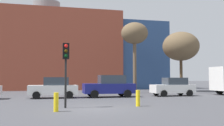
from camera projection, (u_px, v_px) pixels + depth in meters
The scene contains 10 objects.
ground_plane at pixel (92, 109), 14.14m from camera, with size 200.00×200.00×0.00m, color #47474C.
building_backdrop at pixel (46, 53), 39.32m from camera, with size 35.34×11.18×13.00m.
parked_car_2 at pixel (54, 88), 21.62m from camera, with size 3.95×1.94×1.71m.
parked_car_3 at pixel (109, 86), 22.72m from camera, with size 4.36×2.14×1.89m.
parked_car_4 at pixel (173, 87), 24.10m from camera, with size 3.86×1.90×1.67m.
traffic_light_island at pixel (66, 60), 14.70m from camera, with size 0.37×0.36×3.61m.
bare_tree_0 at pixel (181, 46), 31.66m from camera, with size 4.35×4.35×7.17m.
bare_tree_1 at pixel (135, 34), 28.79m from camera, with size 2.93×2.93×7.71m.
bollard_yellow_0 at pixel (56, 102), 13.04m from camera, with size 0.24×0.24×0.94m, color yellow.
bollard_yellow_1 at pixel (138, 98), 15.44m from camera, with size 0.24×0.24×0.95m, color yellow.
Camera 1 is at (-2.29, -14.11, 1.69)m, focal length 42.26 mm.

